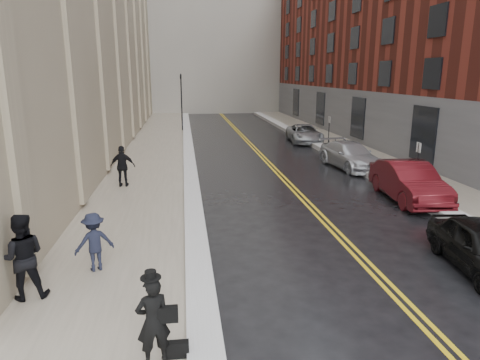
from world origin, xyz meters
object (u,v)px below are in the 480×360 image
object	(u,v)px
pedestrian_b	(94,242)
pedestrian_c	(123,166)
pedestrian_a	(22,257)
pedestrian_main	(153,321)
car_maroon	(409,182)
car_silver_far	(304,134)
car_silver_near	(350,155)

from	to	relation	value
pedestrian_b	pedestrian_c	distance (m)	8.81
pedestrian_a	pedestrian_main	bearing A→B (deg)	125.79
car_maroon	pedestrian_a	size ratio (longest dim) A/B	2.42
pedestrian_main	pedestrian_c	distance (m)	13.01
car_maroon	car_silver_far	bearing A→B (deg)	94.58
car_silver_near	car_silver_far	size ratio (longest dim) A/B	1.01
pedestrian_a	pedestrian_b	xyz separation A→B (m)	(1.31, 1.29, -0.23)
car_maroon	car_silver_far	xyz separation A→B (m)	(0.00, 15.82, -0.13)
car_silver_far	pedestrian_a	xyz separation A→B (m)	(-13.00, -22.55, 0.48)
car_maroon	pedestrian_a	world-z (taller)	pedestrian_a
car_silver_near	car_silver_far	world-z (taller)	car_silver_near
pedestrian_c	pedestrian_a	bearing A→B (deg)	87.37
car_silver_near	pedestrian_c	bearing A→B (deg)	-172.90
car_silver_far	pedestrian_c	world-z (taller)	pedestrian_c
car_silver_far	pedestrian_b	xyz separation A→B (m)	(-11.69, -21.26, 0.25)
pedestrian_a	car_silver_far	bearing A→B (deg)	-132.58
pedestrian_main	pedestrian_a	size ratio (longest dim) A/B	0.82
pedestrian_main	pedestrian_c	world-z (taller)	pedestrian_c
car_silver_far	pedestrian_c	size ratio (longest dim) A/B	2.61
car_maroon	pedestrian_c	bearing A→B (deg)	169.09
car_silver_near	pedestrian_c	world-z (taller)	pedestrian_c
car_silver_near	car_silver_far	distance (m)	9.36
pedestrian_main	pedestrian_a	bearing A→B (deg)	-57.77
pedestrian_b	car_silver_near	bearing A→B (deg)	-157.83
car_silver_near	car_maroon	bearing A→B (deg)	-97.30
car_silver_far	pedestrian_main	bearing A→B (deg)	-106.99
pedestrian_a	pedestrian_b	world-z (taller)	pedestrian_a
car_silver_far	pedestrian_c	bearing A→B (deg)	-129.73
car_maroon	car_silver_near	world-z (taller)	car_maroon
car_silver_far	pedestrian_main	distance (m)	27.16
car_silver_far	car_maroon	bearing A→B (deg)	-85.57
car_silver_far	pedestrian_main	size ratio (longest dim) A/B	2.96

